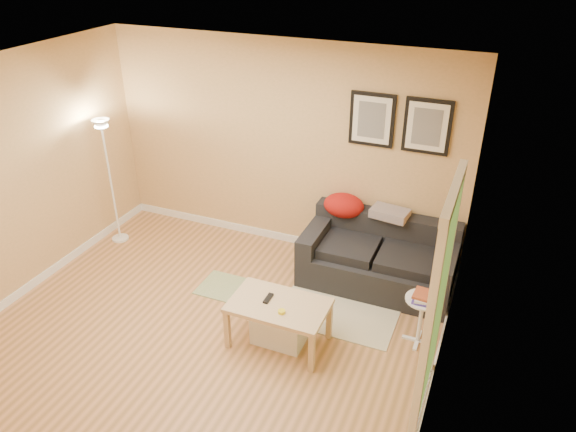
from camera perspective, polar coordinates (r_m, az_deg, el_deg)
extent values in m
plane|color=tan|center=(5.76, -8.51, -11.98)|extent=(4.50, 4.50, 0.00)
plane|color=white|center=(4.55, -10.89, 13.85)|extent=(4.50, 4.50, 0.00)
plane|color=tan|center=(6.63, -0.58, 7.17)|extent=(4.50, 0.00, 4.50)
plane|color=tan|center=(3.81, -25.66, -14.20)|extent=(4.50, 0.00, 4.50)
plane|color=tan|center=(6.42, -27.00, 3.19)|extent=(0.00, 4.00, 4.00)
plane|color=tan|center=(4.40, 16.51, -6.08)|extent=(0.00, 4.00, 4.00)
cube|color=white|center=(7.17, -0.56, -2.20)|extent=(4.50, 0.02, 0.10)
cube|color=white|center=(6.98, -24.71, -6.10)|extent=(0.02, 4.00, 0.10)
cube|color=white|center=(5.19, 14.43, -17.51)|extent=(0.02, 4.00, 0.10)
cube|color=beige|center=(5.99, 5.32, -9.89)|extent=(1.25, 0.85, 0.01)
cube|color=#668C4C|center=(6.33, -6.12, -7.54)|extent=(0.70, 0.50, 0.01)
cube|color=black|center=(5.35, -2.09, -8.61)|extent=(0.05, 0.16, 0.02)
cylinder|color=yellow|center=(5.18, -0.67, -9.99)|extent=(0.07, 0.07, 0.03)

